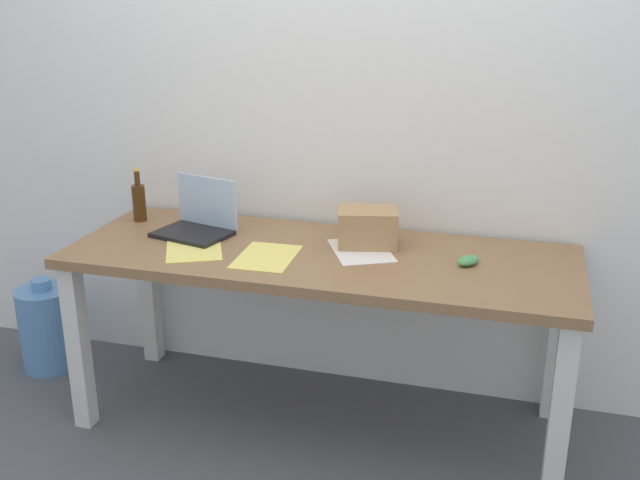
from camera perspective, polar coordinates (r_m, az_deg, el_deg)
The scene contains 11 objects.
ground_plane at distance 3.18m, azimuth 0.00°, elevation -13.58°, with size 8.00×8.00×0.00m, color #515459.
back_wall at distance 3.10m, azimuth 2.12°, elevation 11.36°, with size 5.20×0.08×2.60m, color white.
desk at distance 2.88m, azimuth 0.00°, elevation -2.70°, with size 1.96×0.71×0.74m.
laptop_left at distance 3.08m, azimuth -9.40°, elevation 1.37°, with size 0.34×0.28×0.23m.
beer_bottle at distance 3.29m, azimuth -13.76°, elevation 2.93°, with size 0.06×0.06×0.23m.
computer_mouse at distance 2.77m, azimuth 11.34°, elevation -1.55°, with size 0.06×0.10×0.03m, color #4C9E56.
cardboard_box at distance 2.91m, azimuth 3.68°, elevation 0.96°, with size 0.23×0.16×0.15m, color tan.
paper_yellow_folder at distance 2.81m, azimuth -4.14°, elevation -1.29°, with size 0.21×0.30×0.00m, color #F4E06B.
paper_sheet_front_left at distance 2.93m, azimuth -9.68°, elevation -0.64°, with size 0.21×0.30×0.00m, color #F4E06B.
paper_sheet_near_back at distance 2.87m, azimuth 3.19°, elevation -0.81°, with size 0.21×0.30×0.00m, color white.
water_cooler_jug at distance 3.71m, azimuth -20.26°, elevation -6.34°, with size 0.25×0.25×0.44m.
Camera 1 is at (0.73, -2.57, 1.74)m, focal length 41.58 mm.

